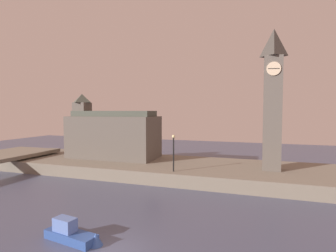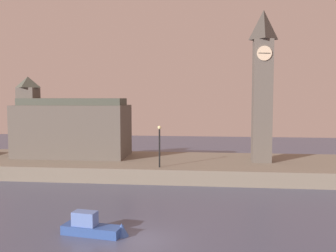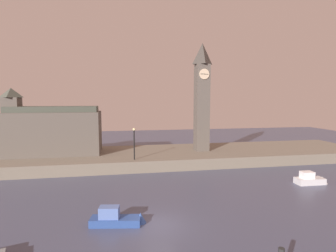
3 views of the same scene
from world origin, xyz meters
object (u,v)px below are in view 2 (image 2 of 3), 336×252
(clock_tower, at_px, (262,84))
(parliament_hall, at_px, (69,128))
(boat_tour_blue, at_px, (97,228))
(streetlamp, at_px, (159,142))

(clock_tower, relative_size, parliament_hall, 1.24)
(boat_tour_blue, bearing_deg, streetlamp, 82.73)
(clock_tower, xyz_separation_m, parliament_hall, (-21.93, 1.38, -4.93))
(streetlamp, bearing_deg, clock_tower, 23.39)
(parliament_hall, height_order, streetlamp, parliament_hall)
(parliament_hall, xyz_separation_m, streetlamp, (11.49, -5.90, -0.81))
(streetlamp, relative_size, boat_tour_blue, 0.94)
(clock_tower, distance_m, parliament_hall, 22.51)
(parliament_hall, bearing_deg, streetlamp, -27.19)
(clock_tower, height_order, streetlamp, clock_tower)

